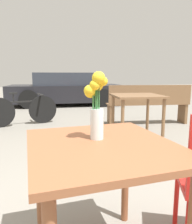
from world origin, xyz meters
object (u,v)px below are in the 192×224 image
at_px(table_back, 137,103).
at_px(parked_car, 66,89).
at_px(bicycle, 22,110).
at_px(flower_vase, 96,106).
at_px(bench_near, 149,103).
at_px(table_front, 101,165).

bearing_deg(table_back, parked_car, 93.66).
bearing_deg(bicycle, flower_vase, -83.25).
bearing_deg(bench_near, parked_car, 106.82).
bearing_deg(table_back, table_front, -122.33).
xyz_separation_m(table_front, bicycle, (-0.45, 3.80, -0.28)).
distance_m(flower_vase, bench_near, 3.69).
bearing_deg(bench_near, table_back, -129.60).
relative_size(bench_near, parked_car, 0.44).
relative_size(table_back, parked_car, 0.21).
xyz_separation_m(table_back, parked_car, (-0.30, 4.70, -0.07)).
relative_size(bicycle, parked_car, 0.36).
bearing_deg(bicycle, table_front, -83.27).
height_order(table_front, bench_near, bench_near).
distance_m(table_front, parked_car, 6.84).
relative_size(bench_near, bicycle, 1.23).
xyz_separation_m(bench_near, bicycle, (-2.58, 0.75, -0.15)).
relative_size(bench_near, table_back, 2.09).
relative_size(table_front, flower_vase, 2.20).
xyz_separation_m(table_front, flower_vase, (-0.01, 0.07, 0.30)).
height_order(flower_vase, parked_car, parked_car).
bearing_deg(parked_car, table_front, -98.46).
bearing_deg(bicycle, table_back, -44.71).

